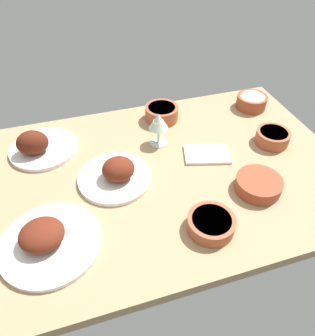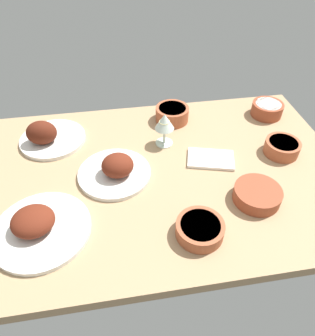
# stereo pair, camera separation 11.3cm
# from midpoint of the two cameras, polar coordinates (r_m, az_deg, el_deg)

# --- Properties ---
(dining_table) EXTENTS (1.40, 0.90, 0.04)m
(dining_table) POSITION_cam_midpoint_polar(r_m,az_deg,el_deg) (1.16, -2.79, -1.57)
(dining_table) COLOR tan
(dining_table) RESTS_ON ground
(plate_near_viewer) EXTENTS (0.26, 0.26, 0.09)m
(plate_near_viewer) POSITION_cam_midpoint_polar(r_m,az_deg,el_deg) (1.11, -10.38, -1.20)
(plate_near_viewer) COLOR silver
(plate_near_viewer) RESTS_ON dining_table
(plate_center_main) EXTENTS (0.26, 0.26, 0.11)m
(plate_center_main) POSITION_cam_midpoint_polar(r_m,az_deg,el_deg) (1.31, -23.22, 3.62)
(plate_center_main) COLOR silver
(plate_center_main) RESTS_ON dining_table
(plate_far_side) EXTENTS (0.30, 0.30, 0.08)m
(plate_far_side) POSITION_cam_midpoint_polar(r_m,az_deg,el_deg) (1.00, -22.68, -12.10)
(plate_far_side) COLOR silver
(plate_far_side) RESTS_ON dining_table
(bowl_onions) EXTENTS (0.14, 0.14, 0.06)m
(bowl_onions) POSITION_cam_midpoint_polar(r_m,az_deg,el_deg) (1.39, -1.61, 9.95)
(bowl_onions) COLOR #A35133
(bowl_onions) RESTS_ON dining_table
(bowl_cream) EXTENTS (0.14, 0.14, 0.06)m
(bowl_cream) POSITION_cam_midpoint_polar(r_m,az_deg,el_deg) (1.52, 14.72, 11.60)
(bowl_cream) COLOR brown
(bowl_cream) RESTS_ON dining_table
(bowl_potatoes) EXTENTS (0.15, 0.15, 0.05)m
(bowl_potatoes) POSITION_cam_midpoint_polar(r_m,az_deg,el_deg) (0.97, 6.41, -10.17)
(bowl_potatoes) COLOR #A35133
(bowl_potatoes) RESTS_ON dining_table
(bowl_pasta) EXTENTS (0.16, 0.16, 0.05)m
(bowl_pasta) POSITION_cam_midpoint_polar(r_m,az_deg,el_deg) (1.10, 15.19, -2.99)
(bowl_pasta) COLOR brown
(bowl_pasta) RESTS_ON dining_table
(bowl_soup) EXTENTS (0.13, 0.13, 0.05)m
(bowl_soup) POSITION_cam_midpoint_polar(r_m,az_deg,el_deg) (1.32, 17.97, 5.34)
(bowl_soup) COLOR #A35133
(bowl_soup) RESTS_ON dining_table
(wine_glass) EXTENTS (0.08, 0.08, 0.14)m
(wine_glass) POSITION_cam_midpoint_polar(r_m,az_deg,el_deg) (1.21, -2.51, 8.13)
(wine_glass) COLOR silver
(wine_glass) RESTS_ON dining_table
(folded_napkin) EXTENTS (0.20, 0.15, 0.01)m
(folded_napkin) POSITION_cam_midpoint_polar(r_m,az_deg,el_deg) (1.22, 6.41, 2.38)
(folded_napkin) COLOR white
(folded_napkin) RESTS_ON dining_table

